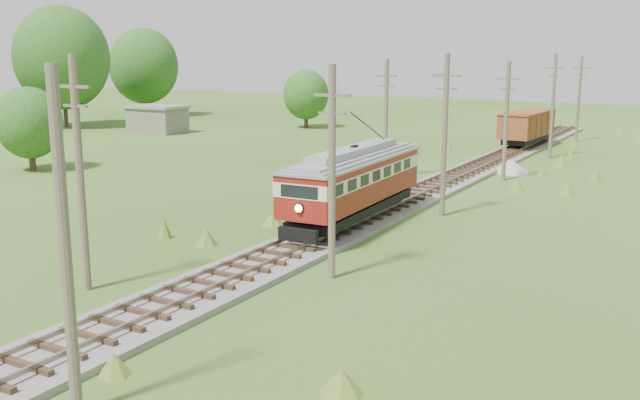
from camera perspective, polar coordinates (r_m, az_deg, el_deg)
The scene contains 17 objects.
railbed_main at distance 44.58m, azimuth 7.22°, elevation 0.20°, with size 3.60×96.00×0.57m.
streetcar at distance 37.31m, azimuth 2.74°, elevation 1.76°, with size 3.34×12.16×5.52m.
gondola at distance 70.99m, azimuth 16.21°, elevation 5.72°, with size 3.39×9.08×2.97m.
gravel_pile at distance 56.36m, azimuth 15.08°, elevation 2.61°, with size 2.88×3.06×1.05m.
utility_pole_r_1 at distance 18.36m, azimuth -19.73°, elevation -3.59°, with size 0.30×0.30×8.80m.
utility_pole_r_2 at distance 28.20m, azimuth 0.96°, elevation 2.33°, with size 1.60×0.30×8.60m.
utility_pole_r_3 at distance 39.98m, azimuth 9.95°, elevation 5.23°, with size 1.60×0.30×9.00m.
utility_pole_r_4 at distance 52.41m, azimuth 14.67°, elevation 6.20°, with size 1.60×0.30×8.40m.
utility_pole_r_5 at distance 64.89m, azimuth 18.12°, elevation 7.22°, with size 1.60×0.30×8.90m.
utility_pole_r_6 at distance 77.67m, azimuth 20.01°, elevation 7.67°, with size 1.60×0.30×8.70m.
utility_pole_l_a at distance 28.21m, azimuth -18.66°, elevation 2.13°, with size 1.60×0.30×9.00m.
utility_pole_l_b at distance 51.20m, azimuth 5.30°, elevation 6.52°, with size 1.60×0.30×8.60m.
tree_left_4 at distance 93.01m, azimuth -19.97°, elevation 10.64°, with size 11.34×11.34×14.61m.
tree_left_5 at distance 105.49m, azimuth -13.92°, elevation 10.36°, with size 9.66×9.66×12.44m.
tree_mid_a at distance 86.93m, azimuth -1.13°, elevation 8.43°, with size 5.46×5.46×7.03m.
tree_mid_c at distance 59.47m, azimuth -22.24°, elevation 5.73°, with size 5.04×5.04×6.49m.
shed at distance 83.92m, azimuth -12.87°, elevation 6.34°, with size 6.40×4.40×3.10m.
Camera 1 is at (16.77, -6.34, 9.03)m, focal length 40.00 mm.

